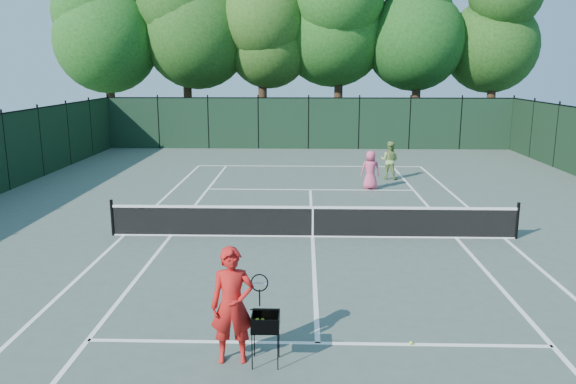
{
  "coord_description": "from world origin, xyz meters",
  "views": [
    {
      "loc": [
        -0.27,
        -15.52,
        4.77
      ],
      "look_at": [
        -0.74,
        1.0,
        1.1
      ],
      "focal_mm": 35.0,
      "sensor_mm": 36.0,
      "label": 1
    }
  ],
  "objects_px": {
    "ball_hopper": "(266,322)",
    "loose_ball_midcourt": "(261,316)",
    "coach": "(232,305)",
    "player_green": "(390,160)",
    "player_pink": "(370,170)",
    "loose_ball_near_cart": "(411,343)"
  },
  "relations": [
    {
      "from": "coach",
      "to": "player_green",
      "type": "relative_size",
      "value": 1.19
    },
    {
      "from": "player_pink",
      "to": "loose_ball_near_cart",
      "type": "distance_m",
      "value": 13.01
    },
    {
      "from": "player_pink",
      "to": "loose_ball_midcourt",
      "type": "bearing_deg",
      "value": 69.05
    },
    {
      "from": "player_pink",
      "to": "loose_ball_near_cart",
      "type": "bearing_deg",
      "value": 82.01
    },
    {
      "from": "coach",
      "to": "ball_hopper",
      "type": "xyz_separation_m",
      "value": [
        0.54,
        -0.08,
        -0.25
      ]
    },
    {
      "from": "loose_ball_near_cart",
      "to": "loose_ball_midcourt",
      "type": "distance_m",
      "value": 2.92
    },
    {
      "from": "coach",
      "to": "loose_ball_midcourt",
      "type": "height_order",
      "value": "coach"
    },
    {
      "from": "loose_ball_midcourt",
      "to": "player_green",
      "type": "bearing_deg",
      "value": 72.07
    },
    {
      "from": "loose_ball_near_cart",
      "to": "player_pink",
      "type": "bearing_deg",
      "value": 86.68
    },
    {
      "from": "ball_hopper",
      "to": "loose_ball_near_cart",
      "type": "bearing_deg",
      "value": 14.89
    },
    {
      "from": "loose_ball_midcourt",
      "to": "ball_hopper",
      "type": "bearing_deg",
      "value": -82.75
    },
    {
      "from": "coach",
      "to": "ball_hopper",
      "type": "height_order",
      "value": "coach"
    },
    {
      "from": "coach",
      "to": "loose_ball_midcourt",
      "type": "distance_m",
      "value": 1.93
    },
    {
      "from": "player_pink",
      "to": "player_green",
      "type": "bearing_deg",
      "value": -121.13
    },
    {
      "from": "ball_hopper",
      "to": "loose_ball_midcourt",
      "type": "distance_m",
      "value": 1.88
    },
    {
      "from": "ball_hopper",
      "to": "loose_ball_midcourt",
      "type": "height_order",
      "value": "ball_hopper"
    },
    {
      "from": "player_green",
      "to": "loose_ball_midcourt",
      "type": "xyz_separation_m",
      "value": [
        -4.56,
        -14.1,
        -0.79
      ]
    },
    {
      "from": "loose_ball_near_cart",
      "to": "ball_hopper",
      "type": "bearing_deg",
      "value": -164.53
    },
    {
      "from": "ball_hopper",
      "to": "loose_ball_midcourt",
      "type": "bearing_deg",
      "value": 96.67
    },
    {
      "from": "coach",
      "to": "loose_ball_midcourt",
      "type": "bearing_deg",
      "value": 73.45
    },
    {
      "from": "player_pink",
      "to": "loose_ball_midcourt",
      "type": "height_order",
      "value": "player_pink"
    },
    {
      "from": "player_green",
      "to": "player_pink",
      "type": "bearing_deg",
      "value": 86.48
    }
  ]
}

